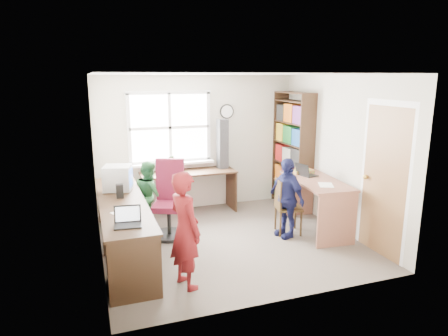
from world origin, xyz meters
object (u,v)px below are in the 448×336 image
at_px(cd_tower, 223,144).
at_px(laptop_right, 305,173).
at_px(wooden_chair, 284,204).
at_px(bookshelf, 292,153).
at_px(right_desk, 316,194).
at_px(person_green, 150,196).
at_px(person_navy, 286,198).
at_px(crt_monitor, 118,178).
at_px(person_red, 185,230).
at_px(l_desk, 141,229).
at_px(swivel_chair, 170,204).
at_px(laptop_left, 128,221).
at_px(potted_plant, 170,164).

bearing_deg(cd_tower, laptop_right, -55.00).
bearing_deg(wooden_chair, bookshelf, 70.20).
relative_size(right_desk, person_green, 1.32).
relative_size(wooden_chair, person_navy, 0.71).
distance_m(laptop_right, person_navy, 0.69).
relative_size(crt_monitor, person_red, 0.33).
bearing_deg(person_navy, l_desk, -97.73).
distance_m(swivel_chair, wooden_chair, 1.75).
xyz_separation_m(right_desk, person_navy, (-0.56, -0.09, 0.02)).
xyz_separation_m(bookshelf, laptop_right, (-0.26, -0.91, -0.14)).
relative_size(crt_monitor, person_green, 0.41).
height_order(person_green, person_navy, person_navy).
distance_m(l_desk, crt_monitor, 1.02).
distance_m(laptop_left, laptop_right, 3.12).
bearing_deg(potted_plant, bookshelf, -5.51).
height_order(right_desk, crt_monitor, crt_monitor).
bearing_deg(right_desk, person_navy, -165.87).
relative_size(wooden_chair, potted_plant, 2.72).
bearing_deg(cd_tower, right_desk, -59.83).
height_order(swivel_chair, person_green, swivel_chair).
xyz_separation_m(bookshelf, laptop_left, (-3.17, -2.03, -0.20)).
bearing_deg(crt_monitor, potted_plant, 56.75).
relative_size(swivel_chair, cd_tower, 1.31).
bearing_deg(person_navy, cd_tower, -176.38).
distance_m(bookshelf, crt_monitor, 3.21).
bearing_deg(wooden_chair, person_red, -136.64).
height_order(swivel_chair, wooden_chair, swivel_chair).
xyz_separation_m(l_desk, cd_tower, (1.71, 1.77, 0.74)).
distance_m(bookshelf, swivel_chair, 2.57).
relative_size(crt_monitor, laptop_right, 1.29).
height_order(person_red, person_navy, person_red).
relative_size(potted_plant, person_red, 0.23).
height_order(laptop_right, potted_plant, potted_plant).
bearing_deg(person_red, bookshelf, -66.45).
height_order(cd_tower, person_navy, cd_tower).
bearing_deg(person_red, cd_tower, -44.91).
relative_size(cd_tower, person_green, 0.80).
bearing_deg(person_green, bookshelf, -90.19).
xyz_separation_m(cd_tower, person_red, (-1.31, -2.52, -0.51)).
xyz_separation_m(l_desk, crt_monitor, (-0.19, 0.88, 0.48)).
xyz_separation_m(cd_tower, potted_plant, (-0.98, -0.08, -0.28)).
relative_size(laptop_right, cd_tower, 0.40).
xyz_separation_m(wooden_chair, laptop_left, (-2.42, -0.86, 0.33)).
bearing_deg(bookshelf, l_desk, -153.57).
bearing_deg(person_navy, swivel_chair, -123.16).
xyz_separation_m(l_desk, person_navy, (2.18, 0.19, 0.15)).
distance_m(right_desk, laptop_right, 0.39).
distance_m(crt_monitor, person_red, 1.75).
height_order(bookshelf, laptop_right, bookshelf).
bearing_deg(laptop_left, person_navy, 23.98).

